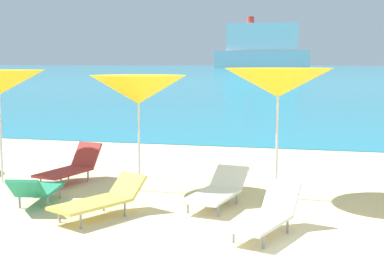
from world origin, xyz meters
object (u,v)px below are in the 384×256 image
at_px(lounge_chair_6, 101,199).
at_px(cruise_ship, 262,48).
at_px(lounge_chair_5, 36,189).
at_px(lounge_chair_8, 71,167).
at_px(lounge_chair_1, 217,190).
at_px(umbrella_4, 278,83).
at_px(umbrella_3, 138,90).
at_px(lounge_chair_9, 267,215).

relative_size(lounge_chair_6, cruise_ship, 0.04).
height_order(lounge_chair_5, lounge_chair_6, same).
relative_size(lounge_chair_5, lounge_chair_8, 0.95).
height_order(lounge_chair_1, lounge_chair_6, lounge_chair_6).
relative_size(umbrella_4, lounge_chair_6, 1.39).
distance_m(umbrella_4, lounge_chair_8, 4.56).
xyz_separation_m(umbrella_4, lounge_chair_8, (-4.19, 0.29, -1.76)).
bearing_deg(lounge_chair_5, lounge_chair_8, -92.58).
xyz_separation_m(lounge_chair_5, lounge_chair_6, (1.35, -0.39, 0.00)).
height_order(lounge_chair_1, lounge_chair_8, lounge_chair_8).
relative_size(umbrella_4, lounge_chair_1, 1.33).
relative_size(lounge_chair_1, cruise_ship, 0.04).
bearing_deg(cruise_ship, lounge_chair_5, -85.60).
xyz_separation_m(umbrella_3, lounge_chair_9, (2.68, -2.14, -1.64)).
bearing_deg(lounge_chair_9, umbrella_3, 159.10).
relative_size(umbrella_3, lounge_chair_6, 1.30).
xyz_separation_m(umbrella_4, cruise_ship, (-32.30, 249.99, 6.96)).
height_order(lounge_chair_1, lounge_chair_5, lounge_chair_5).
relative_size(lounge_chair_9, cruise_ship, 0.04).
bearing_deg(lounge_chair_5, lounge_chair_9, 159.49).
bearing_deg(lounge_chair_6, umbrella_4, 63.74).
relative_size(umbrella_3, lounge_chair_9, 1.39).
xyz_separation_m(lounge_chair_6, lounge_chair_8, (-1.64, 2.26, 0.03)).
distance_m(lounge_chair_5, cruise_ship, 253.32).
xyz_separation_m(lounge_chair_1, lounge_chair_8, (-3.28, 1.11, 0.05)).
distance_m(lounge_chair_9, cruise_ship, 254.43).
height_order(umbrella_3, lounge_chair_6, umbrella_3).
bearing_deg(lounge_chair_5, lounge_chair_6, 152.35).
bearing_deg(lounge_chair_8, umbrella_4, 8.23).
bearing_deg(lounge_chair_9, lounge_chair_1, 143.49).
bearing_deg(lounge_chair_9, lounge_chair_6, -167.65).
height_order(lounge_chair_6, lounge_chair_8, lounge_chair_8).
xyz_separation_m(umbrella_3, lounge_chair_5, (-1.32, -1.50, -1.64)).
xyz_separation_m(umbrella_3, lounge_chair_8, (-1.61, 0.37, -1.61)).
distance_m(umbrella_3, lounge_chair_9, 3.80).
bearing_deg(umbrella_4, lounge_chair_8, 176.03).
xyz_separation_m(lounge_chair_1, lounge_chair_9, (1.01, -1.40, 0.02)).
height_order(lounge_chair_6, lounge_chair_9, lounge_chair_9).
distance_m(umbrella_3, umbrella_4, 2.59).
relative_size(umbrella_4, lounge_chair_9, 1.48).
height_order(umbrella_4, cruise_ship, cruise_ship).
bearing_deg(umbrella_3, lounge_chair_6, -89.07).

